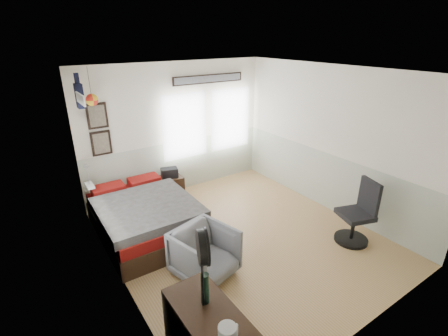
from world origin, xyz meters
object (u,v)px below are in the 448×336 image
(bed, at_px, (144,217))
(armchair, at_px, (205,253))
(nightstand, at_px, (170,188))
(task_chair, at_px, (358,217))

(bed, bearing_deg, armchair, -77.13)
(bed, xyz_separation_m, armchair, (0.32, -1.46, 0.04))
(nightstand, distance_m, task_chair, 3.59)
(armchair, relative_size, task_chair, 0.73)
(armchair, distance_m, nightstand, 2.46)
(nightstand, relative_size, task_chair, 0.45)
(nightstand, bearing_deg, armchair, -101.61)
(armchair, distance_m, task_chair, 2.57)
(nightstand, height_order, task_chair, task_chair)
(armchair, bearing_deg, nightstand, 61.31)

